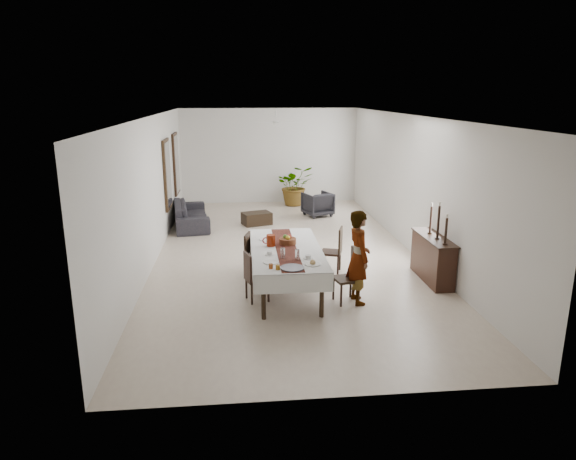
{
  "coord_description": "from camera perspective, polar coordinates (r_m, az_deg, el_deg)",
  "views": [
    {
      "loc": [
        -1.12,
        -11.58,
        3.7
      ],
      "look_at": [
        -0.13,
        -1.76,
        1.05
      ],
      "focal_mm": 32.0,
      "sensor_mm": 36.0,
      "label": 1
    }
  ],
  "objects": [
    {
      "name": "chair_left_near_leg_bl",
      "position": [
        9.68,
        -2.84,
        -6.24
      ],
      "size": [
        0.05,
        0.05,
        0.38
      ],
      "primitive_type": "cylinder",
      "rotation": [
        0.0,
        0.0,
        0.29
      ],
      "color": "black",
      "rests_on": "floor"
    },
    {
      "name": "chair_right_near_leg_br",
      "position": [
        9.53,
        5.07,
        -6.53
      ],
      "size": [
        0.05,
        0.05,
        0.42
      ],
      "primitive_type": "cylinder",
      "rotation": [
        0.0,
        0.0,
        0.22
      ],
      "color": "black",
      "rests_on": "floor"
    },
    {
      "name": "chair_left_far_leg_fr",
      "position": [
        10.41,
        -4.61,
        -4.67
      ],
      "size": [
        0.05,
        0.05,
        0.4
      ],
      "primitive_type": "cylinder",
      "rotation": [
        0.0,
        0.0,
        -0.27
      ],
      "color": "black",
      "rests_on": "floor"
    },
    {
      "name": "fan_hub",
      "position": [
        14.65,
        -1.38,
        11.89
      ],
      "size": [
        0.16,
        0.16,
        0.08
      ],
      "primitive_type": "cylinder",
      "color": "white",
      "rests_on": "fan_rod"
    },
    {
      "name": "table_leg_fl",
      "position": [
        8.65,
        -2.73,
        -7.49
      ],
      "size": [
        0.08,
        0.08,
        0.78
      ],
      "primitive_type": "cylinder",
      "rotation": [
        0.0,
        0.0,
        -0.01
      ],
      "color": "black",
      "rests_on": "floor"
    },
    {
      "name": "chair_left_far_leg_fl",
      "position": [
        10.71,
        -4.17,
        -4.09
      ],
      "size": [
        0.05,
        0.05,
        0.4
      ],
      "primitive_type": "cylinder",
      "rotation": [
        0.0,
        0.0,
        -0.27
      ],
      "color": "black",
      "rests_on": "floor"
    },
    {
      "name": "chair_right_far_leg_br",
      "position": [
        11.14,
        4.05,
        -3.31
      ],
      "size": [
        0.05,
        0.05,
        0.41
      ],
      "primitive_type": "cylinder",
      "rotation": [
        0.0,
        0.0,
        -0.32
      ],
      "color": "black",
      "rests_on": "floor"
    },
    {
      "name": "chair_right_near_leg_bl",
      "position": [
        9.24,
        5.93,
        -7.27
      ],
      "size": [
        0.05,
        0.05,
        0.42
      ],
      "primitive_type": "cylinder",
      "rotation": [
        0.0,
        0.0,
        0.22
      ],
      "color": "black",
      "rests_on": "floor"
    },
    {
      "name": "fan_blade_s",
      "position": [
        14.3,
        -1.27,
        11.82
      ],
      "size": [
        0.1,
        0.55,
        0.01
      ],
      "primitive_type": "cube",
      "color": "silver",
      "rests_on": "fan_hub"
    },
    {
      "name": "sideboard_top",
      "position": [
        10.66,
        15.94,
        -0.82
      ],
      "size": [
        0.43,
        1.53,
        0.03
      ],
      "primitive_type": "cube",
      "color": "black",
      "rests_on": "sideboard_body"
    },
    {
      "name": "table_leg_br",
      "position": [
        11.12,
        1.73,
        -2.3
      ],
      "size": [
        0.08,
        0.08,
        0.78
      ],
      "primitive_type": "cylinder",
      "rotation": [
        0.0,
        0.0,
        -0.01
      ],
      "color": "black",
      "rests_on": "floor"
    },
    {
      "name": "candlestick_mid_shaft",
      "position": [
        10.44,
        16.37,
        0.88
      ],
      "size": [
        0.05,
        0.05,
        0.64
      ],
      "primitive_type": "cylinder",
      "color": "black",
      "rests_on": "candlestick_mid_base"
    },
    {
      "name": "chair_left_near_back",
      "position": [
        9.27,
        -4.51,
        -4.08
      ],
      "size": [
        0.15,
        0.38,
        0.5
      ],
      "primitive_type": "cube",
      "rotation": [
        0.0,
        0.0,
        -1.28
      ],
      "color": "black",
      "rests_on": "chair_left_near_seat"
    },
    {
      "name": "saucer_left",
      "position": [
        9.32,
        -2.06,
        -2.74
      ],
      "size": [
        0.17,
        0.17,
        0.01
      ],
      "primitive_type": "cylinder",
      "color": "white",
      "rests_on": "tablecloth_top"
    },
    {
      "name": "candlestick_mid_candle",
      "position": [
        10.36,
        16.52,
        2.8
      ],
      "size": [
        0.04,
        0.04,
        0.08
      ],
      "primitive_type": "cylinder",
      "color": "beige",
      "rests_on": "candlestick_mid_shaft"
    },
    {
      "name": "bread_near_right",
      "position": [
        8.8,
        2.76,
        -3.63
      ],
      "size": [
        0.1,
        0.1,
        0.1
      ],
      "primitive_type": "sphere",
      "color": "tan",
      "rests_on": "plate_near_right"
    },
    {
      "name": "teacup_right",
      "position": [
        9.11,
        2.26,
        -3.0
      ],
      "size": [
        0.1,
        0.1,
        0.07
      ],
      "primitive_type": "cylinder",
      "color": "silver",
      "rests_on": "saucer_right"
    },
    {
      "name": "serving_tray",
      "position": [
        8.61,
        0.48,
        -4.24
      ],
      "size": [
        0.4,
        0.4,
        0.02
      ],
      "primitive_type": "cylinder",
      "color": "#404045",
      "rests_on": "tablecloth_top"
    },
    {
      "name": "tablecloth_drape_near",
      "position": [
        8.42,
        0.65,
        -5.98
      ],
      "size": [
        1.32,
        0.02,
        0.34
      ],
      "primitive_type": "cube",
      "rotation": [
        0.0,
        0.0,
        -0.01
      ],
      "color": "silver",
      "rests_on": "dining_table_top"
    },
    {
      "name": "candlestick_mid_base",
      "position": [
        10.52,
        16.24,
        -0.88
      ],
      "size": [
        0.1,
        0.1,
        0.03
      ],
      "primitive_type": "cylinder",
      "color": "black",
      "rests_on": "sideboard_top"
    },
    {
      "name": "chair_right_near_back",
      "position": [
        9.35,
        7.62,
        -3.64
      ],
      "size": [
        0.13,
        0.42,
        0.54
      ],
      "primitive_type": "cube",
      "rotation": [
        0.0,
        0.0,
        1.79
      ],
      "color": "black",
      "rests_on": "chair_right_near_seat"
    },
    {
      "name": "sideboard_body",
      "position": [
        10.79,
        15.77,
        -3.14
      ],
      "size": [
        0.39,
        1.47,
        0.88
      ],
      "primitive_type": "cube",
      "color": "black",
      "rests_on": "floor"
    },
    {
      "name": "wine_glass_mid",
      "position": [
        9.1,
        -0.58,
        -2.6
      ],
      "size": [
        0.08,
        0.08,
        0.19
      ],
      "primitive_type": "cylinder",
      "color": "silver",
      "rests_on": "tablecloth_top"
    },
    {
      "name": "fan_blade_e",
      "position": [
        14.68,
        0.01,
        11.9
      ],
      "size": [
        0.55,
        0.1,
        0.01
      ],
      "primitive_type": "cube",
      "color": "silver",
      "rests_on": "fan_hub"
    },
    {
      "name": "table_runner",
      "position": [
        9.72,
        -0.22,
        -2.01
      ],
      "size": [
        0.41,
        2.79,
        0.0
      ],
      "primitive_type": "cube",
      "rotation": [
        0.0,
        0.0,
        -0.01
      ],
      "color": "#592319",
      "rests_on": "tablecloth_top"
    },
    {
      "name": "fan_rod",
      "position": [
        14.64,
        -1.38,
        12.67
      ],
      "size": [
        0.04,
        0.04,
        0.2
      ],
      "primitive_type": "cylinder",
      "color": "silver",
      "rests_on": "ceiling"
    },
    {
      "name": "potted_plant",
      "position": [
        17.34,
        0.77,
        4.98
      ],
      "size": [
        1.31,
        1.16,
        1.35
      ],
      "primitive_type": "imported",
      "rotation": [
        0.0,
        0.0,
        0.1
      ],
      "color": "#325E25",
      "rests_on": "floor"
    },
    {
      "name": "mirror_glass_near",
      "position": [
        14.06,
        -13.13,
        6.04
      ],
      "size": [
        0.01,
        0.9,
        1.7
      ],
      "primitive_type": "cube",
      "color": "silver",
      "rests_on": "mirror_frame_near"
    },
    {
      "name": "fruit_basket",
      "position": [
        9.98,
        -0.04,
        -1.24
      ],
      "size": [
        0.34,
        0.34,
        0.11
      ],
      "primitive_type": "cylinder",
      "color": "brown",
      "rests_on": "tablecloth_top"
    },
    {
      "name": "chair_left_near_seat",
      "position": [
        9.41,
        -3.45,
        -5.48
      ],
      "size": [
        0.48,
        0.48,
        0.04
      ],
      "primitive_type": "cube",
      "rotation": [
        0.0,
        0.0,
        -1.28
      ],
      "color": "black",
      "rests_on": "chair_left_near_leg_fl"
    },
    {
      "name": "chair_right_near_leg_fr",
      "position": [
        9.67,
        6.96,
        -6.27
      ],
      "size": [
        0.05,
        0.05,
        0.42
      ],
      "primitive_type": "cylinder",
      "rotation": [
        0.0,
        0.0,
        0.22
      ],
      "color": "black",
      "rests_on": "floor"
    },
    {
      "name": "red_pitcher",
      "position": [
        9.83,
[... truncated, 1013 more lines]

